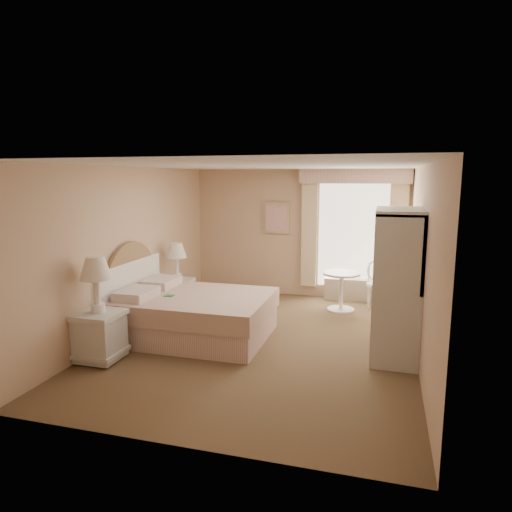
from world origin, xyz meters
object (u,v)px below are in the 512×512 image
(bed, at_px, (189,313))
(round_table, at_px, (341,285))
(cafe_chair, at_px, (378,280))
(nightstand_far, at_px, (177,286))
(nightstand_near, at_px, (99,323))
(armoire, at_px, (396,296))

(bed, bearing_deg, round_table, 44.04)
(round_table, height_order, cafe_chair, cafe_chair)
(nightstand_far, bearing_deg, nightstand_near, -90.00)
(nightstand_far, relative_size, cafe_chair, 1.38)
(armoire, bearing_deg, bed, -178.45)
(nightstand_far, bearing_deg, round_table, 17.01)
(nightstand_near, relative_size, armoire, 0.69)
(nightstand_near, relative_size, nightstand_far, 1.12)
(nightstand_far, bearing_deg, bed, -57.58)
(nightstand_far, distance_m, round_table, 2.90)
(bed, distance_m, nightstand_near, 1.38)
(nightstand_near, bearing_deg, bed, 58.23)
(nightstand_near, relative_size, cafe_chair, 1.54)
(nightstand_far, relative_size, armoire, 0.62)
(nightstand_near, bearing_deg, armoire, 18.82)
(nightstand_far, bearing_deg, cafe_chair, 19.73)
(cafe_chair, height_order, armoire, armoire)
(nightstand_near, height_order, round_table, nightstand_near)
(round_table, relative_size, cafe_chair, 0.79)
(round_table, bearing_deg, cafe_chair, 30.65)
(nightstand_near, bearing_deg, nightstand_far, 90.00)
(bed, xyz_separation_m, nightstand_far, (-0.72, 1.14, 0.10))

